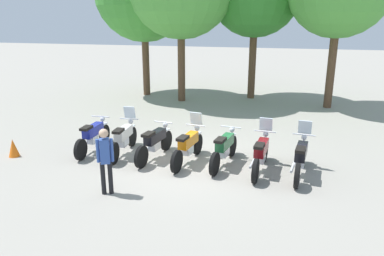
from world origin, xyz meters
name	(u,v)px	position (x,y,z in m)	size (l,w,h in m)	color
ground_plane	(188,162)	(0.00, 0.00, 0.00)	(80.00, 80.00, 0.00)	gray
motorcycle_0	(93,135)	(-3.13, 0.24, 0.50)	(0.62, 2.19, 0.99)	black
motorcycle_1	(124,138)	(-2.09, 0.22, 0.52)	(0.62, 2.19, 1.37)	black
motorcycle_2	(155,142)	(-1.04, 0.10, 0.50)	(0.70, 2.18, 0.99)	black
motorcycle_3	(188,145)	(0.00, 0.02, 0.52)	(0.68, 2.18, 1.37)	black
motorcycle_4	(224,148)	(1.05, 0.09, 0.50)	(0.71, 2.18, 0.99)	black
motorcycle_5	(261,153)	(2.09, -0.11, 0.52)	(0.63, 2.19, 1.37)	black
motorcycle_6	(301,157)	(3.13, -0.15, 0.52)	(0.66, 2.19, 1.37)	black
person_0	(105,157)	(-1.39, -2.38, 0.95)	(0.40, 0.28, 1.63)	black
traffic_cone	(13,148)	(-5.25, -0.79, 0.28)	(0.32, 0.32, 0.55)	orange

